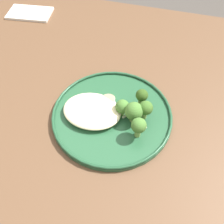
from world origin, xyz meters
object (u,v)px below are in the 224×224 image
Objects in this scene: seared_scallop_on_noodles at (106,113)px; broccoli_floret_left_leaning at (142,96)px; broccoli_floret_beside_noodles at (134,112)px; broccoli_floret_small_sprig at (146,108)px; broccoli_floret_right_tilted at (122,107)px; dinner_plate at (112,115)px; broccoli_floret_center_pile at (139,126)px; folded_napkin at (30,13)px; seared_scallop_tilted_round at (108,101)px; seared_scallop_center_golden at (97,109)px; seared_scallop_left_edge at (95,115)px; seared_scallop_right_edge at (85,117)px; seared_scallop_tiny_bay at (81,105)px.

seared_scallop_on_noodles is 0.55× the size of broccoli_floret_left_leaning.
broccoli_floret_beside_noodles reaches higher than seared_scallop_on_noodles.
broccoli_floret_left_leaning is (0.02, -0.04, -0.00)m from broccoli_floret_small_sprig.
seared_scallop_on_noodles is at bearing 4.08° from broccoli_floret_beside_noodles.
dinner_plate is at bearing 20.98° from broccoli_floret_right_tilted.
broccoli_floret_center_pile is (-0.08, 0.03, 0.03)m from seared_scallop_on_noodles.
seared_scallop_on_noodles is at bearing 36.63° from broccoli_floret_left_leaning.
dinner_plate is 0.54m from folded_napkin.
seared_scallop_tilted_round is 0.51m from folded_napkin.
seared_scallop_center_golden is 0.03m from seared_scallop_on_noodles.
seared_scallop_left_edge is (0.04, 0.02, 0.01)m from dinner_plate.
seared_scallop_right_edge reaches higher than seared_scallop_tilted_round.
seared_scallop_left_edge is at bearing 12.03° from broccoli_floret_beside_noodles.
seared_scallop_tiny_bay is (0.08, -0.00, 0.01)m from dinner_plate.
seared_scallop_tilted_round is 0.06m from seared_scallop_left_edge.
broccoli_floret_beside_noodles reaches higher than broccoli_floret_small_sprig.
seared_scallop_center_golden is 0.63× the size of broccoli_floret_center_pile.
seared_scallop_tilted_round is 0.12m from broccoli_floret_center_pile.
seared_scallop_tiny_bay is at bearing -1.44° from broccoli_floret_beside_noodles.
seared_scallop_tiny_bay is 0.44× the size of broccoli_floret_beside_noodles.
broccoli_floret_center_pile reaches higher than seared_scallop_center_golden.
seared_scallop_tiny_bay is at bearing -6.62° from seared_scallop_on_noodles.
seared_scallop_on_noodles is (-0.02, -0.01, -0.00)m from seared_scallop_left_edge.
seared_scallop_tilted_round is 0.04m from seared_scallop_on_noodles.
seared_scallop_on_noodles is 0.09m from broccoli_floret_left_leaning.
broccoli_floret_beside_noodles reaches higher than folded_napkin.
dinner_plate is at bearing -147.45° from seared_scallop_on_noodles.
broccoli_floret_small_sprig is at bearing -149.86° from broccoli_floret_beside_noodles.
dinner_plate is 6.48× the size of broccoli_floret_right_tilted.
seared_scallop_center_golden is 1.23× the size of seared_scallop_on_noodles.
seared_scallop_right_edge is 0.13m from broccoli_floret_center_pile.
seared_scallop_center_golden is 0.12m from broccoli_floret_small_sprig.
folded_napkin is (0.42, -0.35, -0.03)m from broccoli_floret_right_tilted.
seared_scallop_center_golden is 0.12m from broccoli_floret_center_pile.
seared_scallop_right_edge is at bearing 59.44° from seared_scallop_tilted_round.
seared_scallop_tiny_bay is 0.45× the size of broccoli_floret_small_sprig.
broccoli_floret_right_tilted reaches higher than seared_scallop_center_golden.
broccoli_floret_small_sprig is at bearing -163.75° from seared_scallop_left_edge.
seared_scallop_left_edge is at bearing 27.23° from broccoli_floret_right_tilted.
seared_scallop_right_edge is at bearing 18.72° from broccoli_floret_small_sprig.
seared_scallop_tiny_bay is 0.05m from seared_scallop_left_edge.
seared_scallop_right_edge is 0.05m from seared_scallop_on_noodles.
seared_scallop_right_edge reaches higher than dinner_plate.
broccoli_floret_center_pile is at bearing 149.81° from dinner_plate.
broccoli_floret_center_pile is at bearing 159.67° from seared_scallop_center_golden.
broccoli_floret_right_tilted is at bearing 140.48° from folded_napkin.
seared_scallop_on_noodles is (-0.03, 0.01, -0.00)m from seared_scallop_center_golden.
broccoli_floret_small_sprig is at bearing -171.70° from dinner_plate.
broccoli_floret_small_sprig reaches higher than seared_scallop_left_edge.
seared_scallop_center_golden is 0.65× the size of broccoli_floret_small_sprig.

